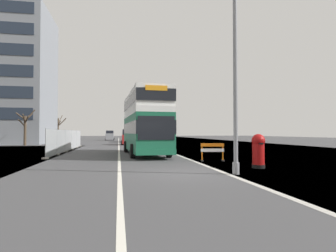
{
  "coord_description": "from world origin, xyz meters",
  "views": [
    {
      "loc": [
        -2.62,
        -11.86,
        1.75
      ],
      "look_at": [
        0.68,
        6.9,
        2.2
      ],
      "focal_mm": 30.11,
      "sensor_mm": 36.0,
      "label": 1
    }
  ],
  "objects_px": {
    "double_decker_bus": "(145,122)",
    "roadworks_barrier": "(212,150)",
    "lamppost_foreground": "(235,83)",
    "car_far_side": "(110,136)",
    "car_receding_far": "(128,136)",
    "car_receding_mid": "(129,137)",
    "red_pillar_postbox": "(258,149)",
    "car_oncoming_near": "(128,138)"
  },
  "relations": [
    {
      "from": "roadworks_barrier",
      "to": "car_far_side",
      "type": "xyz_separation_m",
      "value": [
        -7.65,
        49.38,
        0.39
      ]
    },
    {
      "from": "lamppost_foreground",
      "to": "car_receding_far",
      "type": "relative_size",
      "value": 2.11
    },
    {
      "from": "double_decker_bus",
      "to": "roadworks_barrier",
      "type": "height_order",
      "value": "double_decker_bus"
    },
    {
      "from": "roadworks_barrier",
      "to": "car_oncoming_near",
      "type": "bearing_deg",
      "value": 99.84
    },
    {
      "from": "double_decker_bus",
      "to": "red_pillar_postbox",
      "type": "relative_size",
      "value": 6.35
    },
    {
      "from": "car_oncoming_near",
      "to": "car_far_side",
      "type": "bearing_deg",
      "value": 97.76
    },
    {
      "from": "double_decker_bus",
      "to": "red_pillar_postbox",
      "type": "height_order",
      "value": "double_decker_bus"
    },
    {
      "from": "car_oncoming_near",
      "to": "car_receding_far",
      "type": "height_order",
      "value": "car_oncoming_near"
    },
    {
      "from": "red_pillar_postbox",
      "to": "car_oncoming_near",
      "type": "xyz_separation_m",
      "value": [
        -5.43,
        28.28,
        0.11
      ]
    },
    {
      "from": "red_pillar_postbox",
      "to": "car_oncoming_near",
      "type": "distance_m",
      "value": 28.8
    },
    {
      "from": "red_pillar_postbox",
      "to": "car_far_side",
      "type": "bearing_deg",
      "value": 99.43
    },
    {
      "from": "double_decker_bus",
      "to": "car_receding_far",
      "type": "relative_size",
      "value": 2.76
    },
    {
      "from": "double_decker_bus",
      "to": "lamppost_foreground",
      "type": "bearing_deg",
      "value": -76.1
    },
    {
      "from": "car_receding_far",
      "to": "car_far_side",
      "type": "xyz_separation_m",
      "value": [
        -3.84,
        9.29,
        0.04
      ]
    },
    {
      "from": "car_receding_mid",
      "to": "car_receding_far",
      "type": "xyz_separation_m",
      "value": [
        -0.03,
        6.18,
        -0.0
      ]
    },
    {
      "from": "double_decker_bus",
      "to": "roadworks_barrier",
      "type": "distance_m",
      "value": 7.32
    },
    {
      "from": "lamppost_foreground",
      "to": "car_far_side",
      "type": "bearing_deg",
      "value": 97.14
    },
    {
      "from": "car_receding_far",
      "to": "car_receding_mid",
      "type": "bearing_deg",
      "value": -89.73
    },
    {
      "from": "roadworks_barrier",
      "to": "car_receding_mid",
      "type": "height_order",
      "value": "car_receding_mid"
    },
    {
      "from": "lamppost_foreground",
      "to": "car_receding_mid",
      "type": "xyz_separation_m",
      "value": [
        -2.98,
        39.22,
        -2.84
      ]
    },
    {
      "from": "roadworks_barrier",
      "to": "car_oncoming_near",
      "type": "distance_m",
      "value": 25.08
    },
    {
      "from": "roadworks_barrier",
      "to": "car_receding_far",
      "type": "distance_m",
      "value": 40.27
    },
    {
      "from": "lamppost_foreground",
      "to": "car_oncoming_near",
      "type": "relative_size",
      "value": 2.02
    },
    {
      "from": "car_oncoming_near",
      "to": "car_receding_mid",
      "type": "height_order",
      "value": "car_oncoming_near"
    },
    {
      "from": "roadworks_barrier",
      "to": "car_receding_far",
      "type": "relative_size",
      "value": 0.38
    },
    {
      "from": "lamppost_foreground",
      "to": "red_pillar_postbox",
      "type": "distance_m",
      "value": 3.92
    },
    {
      "from": "double_decker_bus",
      "to": "lamppost_foreground",
      "type": "height_order",
      "value": "lamppost_foreground"
    },
    {
      "from": "car_receding_far",
      "to": "car_far_side",
      "type": "bearing_deg",
      "value": 112.46
    },
    {
      "from": "car_receding_mid",
      "to": "car_far_side",
      "type": "height_order",
      "value": "car_far_side"
    },
    {
      "from": "roadworks_barrier",
      "to": "double_decker_bus",
      "type": "bearing_deg",
      "value": 120.74
    },
    {
      "from": "lamppost_foreground",
      "to": "car_receding_far",
      "type": "distance_m",
      "value": 45.59
    },
    {
      "from": "lamppost_foreground",
      "to": "roadworks_barrier",
      "type": "bearing_deg",
      "value": 81.5
    },
    {
      "from": "roadworks_barrier",
      "to": "lamppost_foreground",
      "type": "bearing_deg",
      "value": -98.5
    },
    {
      "from": "red_pillar_postbox",
      "to": "car_far_side",
      "type": "xyz_separation_m",
      "value": [
        -8.79,
        52.96,
        0.13
      ]
    },
    {
      "from": "double_decker_bus",
      "to": "car_receding_mid",
      "type": "xyz_separation_m",
      "value": [
        -0.17,
        27.83,
        -1.56
      ]
    },
    {
      "from": "double_decker_bus",
      "to": "car_far_side",
      "type": "relative_size",
      "value": 2.52
    },
    {
      "from": "red_pillar_postbox",
      "to": "lamppost_foreground",
      "type": "bearing_deg",
      "value": -138.18
    },
    {
      "from": "red_pillar_postbox",
      "to": "roadworks_barrier",
      "type": "bearing_deg",
      "value": 107.74
    },
    {
      "from": "roadworks_barrier",
      "to": "car_receding_mid",
      "type": "xyz_separation_m",
      "value": [
        -3.78,
        33.9,
        0.35
      ]
    },
    {
      "from": "car_oncoming_near",
      "to": "car_receding_mid",
      "type": "relative_size",
      "value": 1.05
    },
    {
      "from": "lamppost_foreground",
      "to": "car_receding_mid",
      "type": "bearing_deg",
      "value": 94.35
    },
    {
      "from": "red_pillar_postbox",
      "to": "car_oncoming_near",
      "type": "relative_size",
      "value": 0.42
    }
  ]
}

